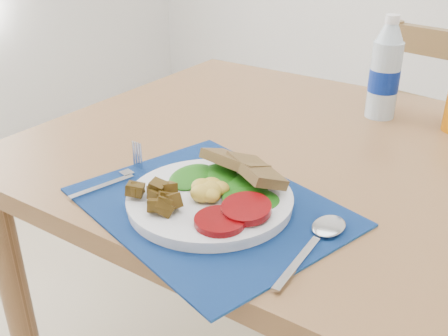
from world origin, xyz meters
name	(u,v)px	position (x,y,z in m)	size (l,w,h in m)	color
table	(376,207)	(0.00, 0.20, 0.67)	(1.40, 0.90, 0.75)	brown
placemat	(210,206)	(-0.18, -0.09, 0.75)	(0.41, 0.32, 0.00)	black
breakfast_plate	(206,195)	(-0.19, -0.10, 0.77)	(0.26, 0.26, 0.06)	silver
fork	(118,178)	(-0.37, -0.11, 0.76)	(0.04, 0.17, 0.00)	#B2B5BA
spoon	(320,237)	(0.00, -0.08, 0.76)	(0.05, 0.20, 0.01)	#B2B5BA
water_bottle	(385,73)	(-0.10, 0.46, 0.85)	(0.07, 0.07, 0.23)	#ADBFCC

